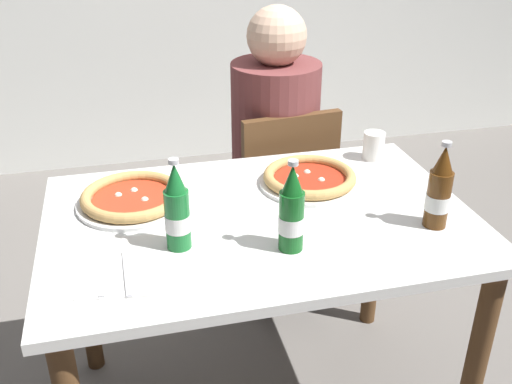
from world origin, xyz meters
name	(u,v)px	position (x,y,z in m)	size (l,w,h in m)	color
dining_table_main	(260,250)	(0.00, 0.00, 0.64)	(1.20, 0.80, 0.75)	silver
chair_behind_table	(279,194)	(0.23, 0.61, 0.48)	(0.44, 0.44, 0.85)	brown
diner_seated	(275,166)	(0.23, 0.66, 0.58)	(0.34, 0.34, 1.21)	#2D3342
pizza_margherita_near	(309,178)	(0.20, 0.15, 0.77)	(0.31, 0.31, 0.04)	white
pizza_marinara_far	(133,198)	(-0.34, 0.15, 0.77)	(0.33, 0.33, 0.04)	white
beer_bottle_left	(292,213)	(0.03, -0.18, 0.85)	(0.07, 0.07, 0.25)	#14591E
beer_bottle_center	(177,211)	(-0.24, -0.11, 0.85)	(0.07, 0.07, 0.25)	#196B2D
beer_bottle_right	(439,191)	(0.45, -0.16, 0.85)	(0.07, 0.07, 0.25)	#512D0F
napkin_with_cutlery	(119,275)	(-0.40, -0.20, 0.75)	(0.20, 0.20, 0.01)	white
paper_cup	(374,146)	(0.47, 0.29, 0.80)	(0.07, 0.07, 0.10)	white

